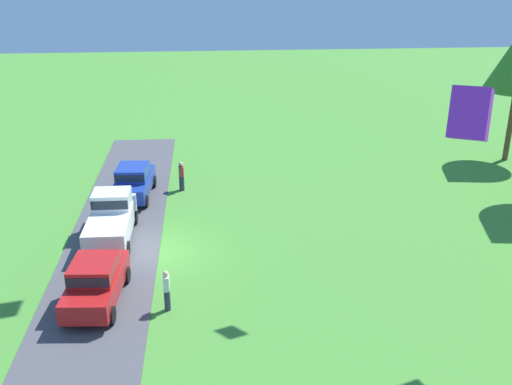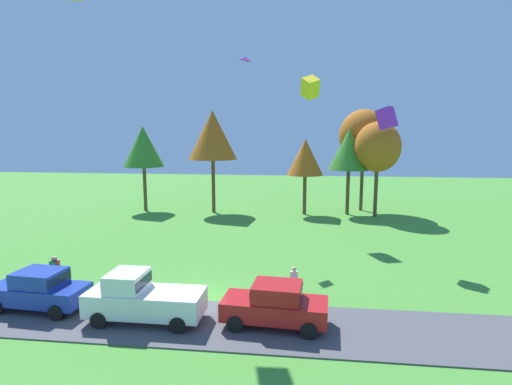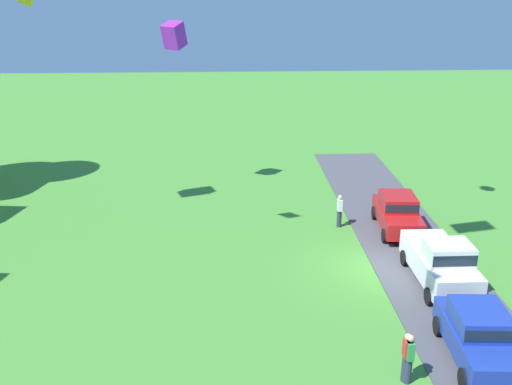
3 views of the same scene
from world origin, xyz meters
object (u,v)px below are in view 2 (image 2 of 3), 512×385
object	(u,v)px
person_beside_suv	(294,283)
kite_box_topmost	(310,87)
car_sedan_near_entrance	(39,288)
kite_box_trailing_tail	(387,118)
tree_right_of_center	(143,147)
person_watching_sky	(56,272)
tree_far_right	(213,135)
tree_left_of_center	(378,147)
tree_center_back	(305,157)
car_sedan_far_end	(275,303)
car_pickup_mid_row	(141,297)
tree_far_left	(349,149)
tree_lone_near	(363,136)
person_on_lawn	(54,272)
kite_diamond_high_right	(246,58)

from	to	relation	value
person_beside_suv	kite_box_topmost	distance (m)	18.26
car_sedan_near_entrance	kite_box_trailing_tail	size ratio (longest dim) A/B	3.44
person_beside_suv	tree_right_of_center	world-z (taller)	tree_right_of_center
person_beside_suv	tree_right_of_center	bearing A→B (deg)	127.12
person_watching_sky	kite_box_topmost	size ratio (longest dim) A/B	1.13
car_sedan_near_entrance	person_watching_sky	size ratio (longest dim) A/B	2.64
tree_far_right	kite_box_topmost	distance (m)	12.37
person_beside_suv	kite_box_trailing_tail	size ratio (longest dim) A/B	1.30
car_sedan_near_entrance	tree_left_of_center	world-z (taller)	tree_left_of_center
car_sedan_near_entrance	tree_center_back	bearing A→B (deg)	63.05
car_sedan_far_end	kite_box_topmost	xyz separation A→B (m)	(1.50, 17.40, 10.73)
person_watching_sky	tree_right_of_center	size ratio (longest dim) A/B	0.19
car_pickup_mid_row	person_beside_suv	xyz separation A→B (m)	(6.49, 2.97, -0.23)
car_pickup_mid_row	tree_right_of_center	xyz separation A→B (m)	(-9.75, 24.42, 5.63)
tree_far_left	kite_box_trailing_tail	world-z (taller)	kite_box_trailing_tail
car_pickup_mid_row	tree_lone_near	xyz separation A→B (m)	(13.00, 27.21, 6.70)
person_on_lawn	tree_left_of_center	xyz separation A→B (m)	(20.01, 20.85, 5.93)
car_sedan_far_end	kite_box_topmost	bearing A→B (deg)	85.07
car_sedan_far_end	tree_center_back	bearing A→B (deg)	87.08
tree_center_back	kite_box_topmost	world-z (taller)	kite_box_topmost
person_beside_suv	kite_box_trailing_tail	xyz separation A→B (m)	(5.67, 8.43, 8.20)
kite_diamond_high_right	kite_box_trailing_tail	distance (m)	10.60
person_watching_sky	tree_left_of_center	bearing A→B (deg)	46.22
car_sedan_near_entrance	person_beside_suv	bearing A→B (deg)	11.91
car_sedan_near_entrance	car_pickup_mid_row	bearing A→B (deg)	-5.87
tree_far_right	kite_box_topmost	xyz separation A→B (m)	(9.63, -6.75, 3.84)
tree_right_of_center	kite_diamond_high_right	bearing A→B (deg)	-41.80
person_on_lawn	tree_right_of_center	size ratio (longest dim) A/B	0.19
car_sedan_far_end	tree_center_back	size ratio (longest dim) A/B	0.60
person_beside_suv	tree_lone_near	size ratio (longest dim) A/B	0.16
tree_far_left	kite_diamond_high_right	world-z (taller)	kite_diamond_high_right
person_on_lawn	tree_lone_near	bearing A→B (deg)	51.59
car_pickup_mid_row	tree_far_right	size ratio (longest dim) A/B	0.48
person_on_lawn	tree_far_right	world-z (taller)	tree_far_right
tree_left_of_center	kite_box_trailing_tail	world-z (taller)	kite_box_trailing_tail
car_pickup_mid_row	tree_far_right	xyz separation A→B (m)	(-2.34, 24.35, 6.83)
tree_right_of_center	tree_lone_near	xyz separation A→B (m)	(22.75, 2.79, 1.07)
person_on_lawn	tree_far_left	xyz separation A→B (m)	(17.43, 21.77, 5.67)
tree_lone_near	kite_box_trailing_tail	bearing A→B (deg)	-93.07
tree_left_of_center	kite_box_topmost	bearing A→B (deg)	-136.13
person_on_lawn	kite_diamond_high_right	xyz separation A→B (m)	(8.76, 10.22, 12.48)
kite_box_topmost	tree_left_of_center	bearing A→B (deg)	43.87
person_beside_suv	tree_center_back	bearing A→B (deg)	88.57
car_sedan_far_end	person_watching_sky	distance (m)	12.18
person_on_lawn	tree_right_of_center	bearing A→B (deg)	99.70
person_beside_suv	kite_box_trailing_tail	distance (m)	13.05
tree_right_of_center	car_pickup_mid_row	bearing A→B (deg)	-68.24
tree_far_right	car_pickup_mid_row	bearing A→B (deg)	-84.51
tree_right_of_center	tree_left_of_center	size ratio (longest dim) A/B	0.96
tree_far_right	tree_far_left	size ratio (longest dim) A/B	1.21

